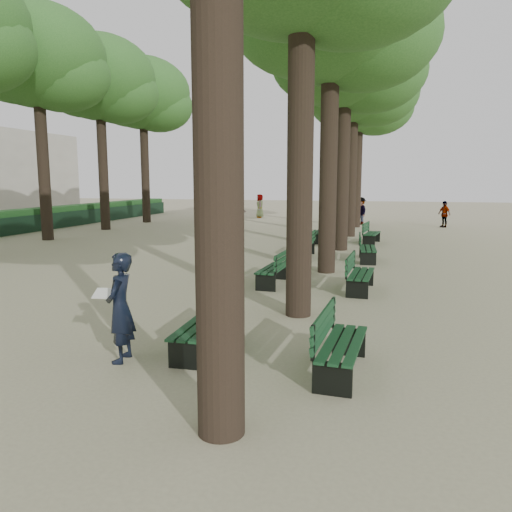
# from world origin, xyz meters

# --- Properties ---
(ground) EXTENTS (120.00, 120.00, 0.00)m
(ground) POSITION_xyz_m (0.00, 0.00, 0.00)
(ground) COLOR tan
(ground) RESTS_ON ground
(tree_central_2) EXTENTS (6.00, 6.00, 9.95)m
(tree_central_2) POSITION_xyz_m (1.50, 8.00, 7.65)
(tree_central_2) COLOR #33261C
(tree_central_2) RESTS_ON ground
(tree_central_3) EXTENTS (6.00, 6.00, 9.95)m
(tree_central_3) POSITION_xyz_m (1.50, 13.00, 7.65)
(tree_central_3) COLOR #33261C
(tree_central_3) RESTS_ON ground
(tree_central_4) EXTENTS (6.00, 6.00, 9.95)m
(tree_central_4) POSITION_xyz_m (1.50, 18.00, 7.65)
(tree_central_4) COLOR #33261C
(tree_central_4) RESTS_ON ground
(tree_central_5) EXTENTS (6.00, 6.00, 9.95)m
(tree_central_5) POSITION_xyz_m (1.50, 23.00, 7.65)
(tree_central_5) COLOR #33261C
(tree_central_5) RESTS_ON ground
(tree_far_3) EXTENTS (6.00, 6.00, 10.45)m
(tree_far_3) POSITION_xyz_m (-12.00, 13.00, 8.14)
(tree_far_3) COLOR #33261C
(tree_far_3) RESTS_ON ground
(tree_far_4) EXTENTS (6.00, 6.00, 10.45)m
(tree_far_4) POSITION_xyz_m (-12.00, 18.00, 8.14)
(tree_far_4) COLOR #33261C
(tree_far_4) RESTS_ON ground
(tree_far_5) EXTENTS (6.00, 6.00, 10.45)m
(tree_far_5) POSITION_xyz_m (-12.00, 23.00, 8.14)
(tree_far_5) COLOR #33261C
(tree_far_5) RESTS_ON ground
(bench_left_0) EXTENTS (0.62, 1.81, 0.92)m
(bench_left_0) POSITION_xyz_m (0.37, 0.43, 0.27)
(bench_left_0) COLOR black
(bench_left_0) RESTS_ON ground
(bench_left_1) EXTENTS (0.66, 1.83, 0.92)m
(bench_left_1) POSITION_xyz_m (0.37, 5.77, 0.27)
(bench_left_1) COLOR black
(bench_left_1) RESTS_ON ground
(bench_left_2) EXTENTS (0.61, 1.81, 0.92)m
(bench_left_2) POSITION_xyz_m (0.37, 10.82, 0.27)
(bench_left_2) COLOR black
(bench_left_2) RESTS_ON ground
(bench_left_3) EXTENTS (0.69, 1.84, 0.92)m
(bench_left_3) POSITION_xyz_m (0.37, 15.24, 0.27)
(bench_left_3) COLOR black
(bench_left_3) RESTS_ON ground
(bench_right_0) EXTENTS (0.68, 1.83, 0.92)m
(bench_right_0) POSITION_xyz_m (2.63, 0.05, 0.27)
(bench_right_0) COLOR black
(bench_right_0) RESTS_ON ground
(bench_right_1) EXTENTS (0.66, 1.83, 0.92)m
(bench_right_1) POSITION_xyz_m (2.63, 5.57, 0.27)
(bench_right_1) COLOR black
(bench_right_1) RESTS_ON ground
(bench_right_2) EXTENTS (0.69, 1.83, 0.92)m
(bench_right_2) POSITION_xyz_m (2.63, 10.35, 0.27)
(bench_right_2) COLOR black
(bench_right_2) RESTS_ON ground
(bench_right_3) EXTENTS (0.78, 1.86, 0.92)m
(bench_right_3) POSITION_xyz_m (2.63, 15.30, 0.27)
(bench_right_3) COLOR black
(bench_right_3) RESTS_ON ground
(man_with_map) EXTENTS (0.65, 0.72, 1.69)m
(man_with_map) POSITION_xyz_m (-0.68, -0.28, 0.84)
(man_with_map) COLOR black
(man_with_map) RESTS_ON ground
(pedestrian_d) EXTENTS (0.60, 0.90, 1.72)m
(pedestrian_d) POSITION_xyz_m (-5.76, 28.72, 0.86)
(pedestrian_d) COLOR #262628
(pedestrian_d) RESTS_ON ground
(pedestrian_a) EXTENTS (0.43, 0.78, 1.53)m
(pedestrian_a) POSITION_xyz_m (-6.39, 24.56, 0.76)
(pedestrian_a) COLOR #262628
(pedestrian_a) RESTS_ON ground
(pedestrian_b) EXTENTS (0.78, 1.13, 1.69)m
(pedestrian_b) POSITION_xyz_m (1.71, 24.77, 0.85)
(pedestrian_b) COLOR #262628
(pedestrian_b) RESTS_ON ground
(pedestrian_c) EXTENTS (0.79, 0.91, 1.54)m
(pedestrian_c) POSITION_xyz_m (6.51, 24.11, 0.77)
(pedestrian_c) COLOR #262628
(pedestrian_c) RESTS_ON ground
(pedestrian_e) EXTENTS (1.66, 1.19, 1.85)m
(pedestrian_e) POSITION_xyz_m (-5.23, 20.29, 0.92)
(pedestrian_e) COLOR #262628
(pedestrian_e) RESTS_ON ground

